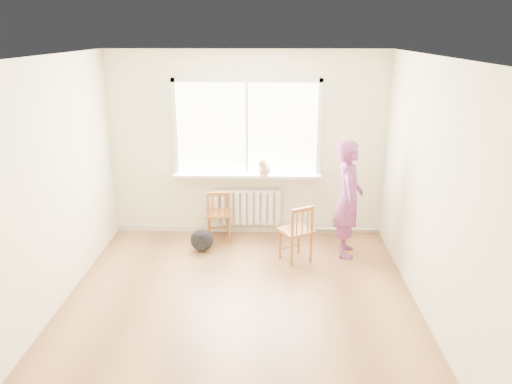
# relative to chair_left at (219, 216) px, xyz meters

# --- Properties ---
(floor) EXTENTS (4.50, 4.50, 0.00)m
(floor) POSITION_rel_chair_left_xyz_m (0.40, -1.88, -0.40)
(floor) COLOR #A66F44
(floor) RESTS_ON ground
(ceiling) EXTENTS (4.50, 4.50, 0.00)m
(ceiling) POSITION_rel_chair_left_xyz_m (0.40, -1.88, 2.30)
(ceiling) COLOR white
(ceiling) RESTS_ON back_wall
(back_wall) EXTENTS (4.00, 0.01, 2.70)m
(back_wall) POSITION_rel_chair_left_xyz_m (0.40, 0.37, 0.95)
(back_wall) COLOR #F1EBC0
(back_wall) RESTS_ON ground
(window) EXTENTS (2.12, 0.05, 1.42)m
(window) POSITION_rel_chair_left_xyz_m (0.40, 0.35, 1.26)
(window) COLOR white
(window) RESTS_ON back_wall
(windowsill) EXTENTS (2.15, 0.22, 0.04)m
(windowsill) POSITION_rel_chair_left_xyz_m (0.40, 0.26, 0.53)
(windowsill) COLOR white
(windowsill) RESTS_ON back_wall
(radiator) EXTENTS (1.00, 0.12, 0.55)m
(radiator) POSITION_rel_chair_left_xyz_m (0.40, 0.28, 0.04)
(radiator) COLOR white
(radiator) RESTS_ON back_wall
(heating_pipe) EXTENTS (1.40, 0.04, 0.04)m
(heating_pipe) POSITION_rel_chair_left_xyz_m (1.65, 0.31, -0.32)
(heating_pipe) COLOR silver
(heating_pipe) RESTS_ON back_wall
(baseboard) EXTENTS (4.00, 0.03, 0.08)m
(baseboard) POSITION_rel_chair_left_xyz_m (0.40, 0.36, -0.36)
(baseboard) COLOR beige
(baseboard) RESTS_ON ground
(chair_left) EXTENTS (0.42, 0.40, 0.79)m
(chair_left) POSITION_rel_chair_left_xyz_m (0.00, 0.00, 0.00)
(chair_left) COLOR #9A612D
(chair_left) RESTS_ON floor
(chair_right) EXTENTS (0.52, 0.52, 0.79)m
(chair_right) POSITION_rel_chair_left_xyz_m (1.10, -0.63, 0.00)
(chair_right) COLOR #9A612D
(chair_right) RESTS_ON floor
(person) EXTENTS (0.43, 0.61, 1.59)m
(person) POSITION_rel_chair_left_xyz_m (1.78, -0.37, 0.40)
(person) COLOR #C54144
(person) RESTS_ON floor
(cat) EXTENTS (0.26, 0.44, 0.30)m
(cat) POSITION_rel_chair_left_xyz_m (0.65, 0.18, 0.67)
(cat) COLOR beige
(cat) RESTS_ON windowsill
(backpack) EXTENTS (0.37, 0.32, 0.32)m
(backpack) POSITION_rel_chair_left_xyz_m (-0.21, -0.34, -0.24)
(backpack) COLOR black
(backpack) RESTS_ON floor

